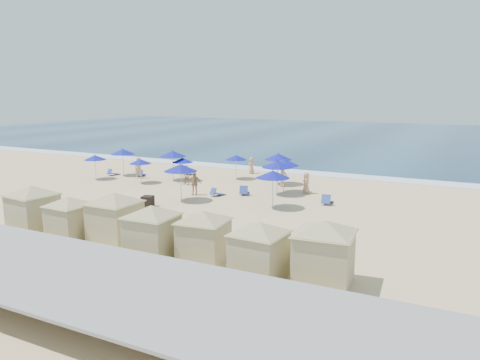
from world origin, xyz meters
name	(u,v)px	position (x,y,z in m)	size (l,w,h in m)	color
ground	(180,202)	(0.00, 0.00, 0.00)	(160.00, 160.00, 0.00)	#D4B686
ocean	(360,137)	(0.00, 55.00, 0.03)	(160.00, 80.00, 0.06)	#0D2C4C
surf_line	(269,170)	(0.00, 15.50, 0.04)	(160.00, 2.50, 0.08)	white
seawall	(9,250)	(0.00, -13.50, 0.65)	(160.00, 6.10, 1.22)	gray
trash_bin	(148,201)	(-1.24, -2.01, 0.36)	(0.73, 0.73, 0.73)	black
cabana_0	(32,203)	(-3.07, -9.64, 1.67)	(4.63, 4.63, 2.92)	tan
cabana_1	(69,213)	(-0.22, -9.71, 1.48)	(4.11, 4.11, 2.58)	tan
cabana_2	(115,212)	(2.24, -9.02, 1.68)	(4.67, 4.67, 2.93)	tan
cabana_3	(152,225)	(5.28, -9.93, 1.60)	(4.46, 4.46, 2.80)	tan
cabana_4	(204,230)	(7.71, -9.33, 1.54)	(4.26, 4.26, 2.69)	tan
cabana_5	(259,243)	(10.72, -9.88, 1.54)	(4.28, 4.28, 2.69)	tan
cabana_6	(324,245)	(13.29, -9.28, 1.70)	(4.70, 4.70, 2.96)	tan
umbrella_0	(123,152)	(-10.89, 6.69, 2.21)	(2.24, 2.24, 2.55)	#A5A8AD
umbrella_1	(95,158)	(-11.78, 4.05, 1.94)	(1.96, 1.96, 2.23)	#A5A8AD
umbrella_2	(140,161)	(-7.05, 4.45, 1.86)	(1.89, 1.89, 2.15)	#A5A8AD
umbrella_3	(183,160)	(-4.38, 6.87, 1.83)	(1.85, 1.85, 2.11)	#A5A8AD
umbrella_4	(173,154)	(-5.35, 6.81, 2.34)	(2.37, 2.37, 2.70)	#A5A8AD
umbrella_5	(181,168)	(-0.23, 0.50, 2.38)	(2.41, 2.41, 2.75)	#A5A8AD
umbrella_6	(236,157)	(-0.67, 9.85, 1.93)	(1.96, 1.96, 2.23)	#A5A8AD
umbrella_7	(284,162)	(5.27, 6.36, 2.38)	(2.41, 2.41, 2.74)	#A5A8AD
umbrella_8	(278,157)	(3.58, 9.30, 2.34)	(2.37, 2.37, 2.70)	#A5A8AD
umbrella_9	(277,164)	(5.09, 5.48, 2.33)	(2.36, 2.36, 2.68)	#A5A8AD
umbrella_10	(273,174)	(6.43, 1.52, 2.29)	(2.32, 2.32, 2.64)	#A5A8AD
beach_chair_0	(112,173)	(-11.81, 6.18, 0.23)	(0.81, 1.28, 0.65)	#2A449D
beach_chair_1	(141,174)	(-9.08, 6.94, 0.23)	(1.01, 1.34, 0.68)	#2A449D
beach_chair_2	(187,173)	(-5.58, 9.27, 0.22)	(0.82, 1.25, 0.64)	#2A449D
beach_chair_3	(217,193)	(1.26, 2.98, 0.23)	(0.97, 1.32, 0.67)	#2A449D
beach_chair_4	(244,191)	(2.90, 4.31, 0.26)	(1.07, 1.51, 0.76)	#2A449D
beach_chair_5	(327,201)	(9.38, 4.19, 0.26)	(0.73, 1.42, 0.76)	#2A449D
beachgoer_0	(139,168)	(-8.66, 6.14, 0.94)	(0.68, 0.45, 1.87)	tan
beachgoer_1	(186,175)	(-3.09, 5.45, 0.82)	(0.80, 0.62, 1.64)	tan
beachgoer_2	(194,183)	(-0.42, 2.55, 0.89)	(1.04, 0.43, 1.78)	tan
beachgoer_3	(282,176)	(4.27, 8.51, 0.90)	(1.16, 0.67, 1.80)	tan
beachgoer_4	(251,165)	(-0.69, 13.00, 0.78)	(0.76, 0.50, 1.56)	tan
beachgoer_5	(306,183)	(6.92, 6.88, 0.82)	(0.80, 0.52, 1.64)	tan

